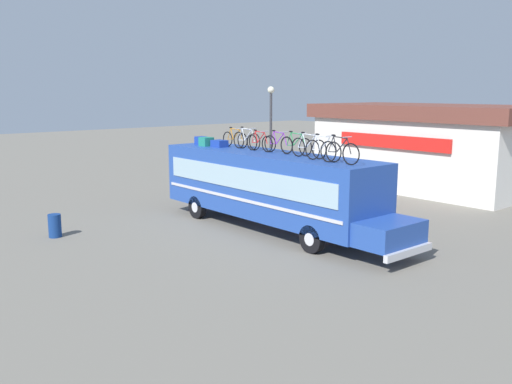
# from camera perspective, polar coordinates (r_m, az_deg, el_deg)

# --- Properties ---
(ground_plane) EXTENTS (120.00, 120.00, 0.00)m
(ground_plane) POSITION_cam_1_polar(r_m,az_deg,el_deg) (22.89, 1.06, -3.72)
(ground_plane) COLOR slate
(bus) EXTENTS (12.34, 2.60, 3.12)m
(bus) POSITION_cam_1_polar(r_m,az_deg,el_deg) (22.36, 1.46, 0.66)
(bus) COLOR #23479E
(bus) RESTS_ON ground
(luggage_bag_1) EXTENTS (0.47, 0.44, 0.37)m
(luggage_bag_1) POSITION_cam_1_polar(r_m,az_deg,el_deg) (25.77, -5.66, 5.27)
(luggage_bag_1) COLOR #193899
(luggage_bag_1) RESTS_ON bus
(luggage_bag_2) EXTENTS (0.51, 0.51, 0.39)m
(luggage_bag_2) POSITION_cam_1_polar(r_m,az_deg,el_deg) (25.12, -5.13, 5.17)
(luggage_bag_2) COLOR #1E7F66
(luggage_bag_2) RESTS_ON bus
(luggage_bag_3) EXTENTS (0.68, 0.50, 0.30)m
(luggage_bag_3) POSITION_cam_1_polar(r_m,az_deg,el_deg) (24.65, -3.78, 4.98)
(luggage_bag_3) COLOR #193899
(luggage_bag_3) RESTS_ON bus
(rooftop_bicycle_1) EXTENTS (1.72, 0.44, 0.89)m
(rooftop_bicycle_1) POSITION_cam_1_polar(r_m,az_deg,el_deg) (24.41, -2.18, 5.46)
(rooftop_bicycle_1) COLOR black
(rooftop_bicycle_1) RESTS_ON bus
(rooftop_bicycle_2) EXTENTS (1.77, 0.44, 0.95)m
(rooftop_bicycle_2) POSITION_cam_1_polar(r_m,az_deg,el_deg) (23.60, -0.98, 5.36)
(rooftop_bicycle_2) COLOR black
(rooftop_bicycle_2) RESTS_ON bus
(rooftop_bicycle_3) EXTENTS (1.62, 0.44, 0.88)m
(rooftop_bicycle_3) POSITION_cam_1_polar(r_m,az_deg,el_deg) (22.85, 0.35, 5.13)
(rooftop_bicycle_3) COLOR black
(rooftop_bicycle_3) RESTS_ON bus
(rooftop_bicycle_4) EXTENTS (1.66, 0.44, 0.91)m
(rooftop_bicycle_4) POSITION_cam_1_polar(r_m,az_deg,el_deg) (22.15, 2.29, 4.98)
(rooftop_bicycle_4) COLOR black
(rooftop_bicycle_4) RESTS_ON bus
(rooftop_bicycle_5) EXTENTS (1.72, 0.44, 0.92)m
(rooftop_bicycle_5) POSITION_cam_1_polar(r_m,az_deg,el_deg) (21.55, 4.11, 4.82)
(rooftop_bicycle_5) COLOR black
(rooftop_bicycle_5) RESTS_ON bus
(rooftop_bicycle_6) EXTENTS (1.79, 0.44, 0.95)m
(rooftop_bicycle_6) POSITION_cam_1_polar(r_m,az_deg,el_deg) (20.64, 5.40, 4.60)
(rooftop_bicycle_6) COLOR black
(rooftop_bicycle_6) RESTS_ON bus
(rooftop_bicycle_7) EXTENTS (1.73, 0.44, 0.96)m
(rooftop_bicycle_7) POSITION_cam_1_polar(r_m,az_deg,el_deg) (19.75, 6.87, 4.32)
(rooftop_bicycle_7) COLOR black
(rooftop_bicycle_7) RESTS_ON bus
(rooftop_bicycle_8) EXTENTS (1.76, 0.44, 0.98)m
(rooftop_bicycle_8) POSITION_cam_1_polar(r_m,az_deg,el_deg) (19.11, 8.55, 4.10)
(rooftop_bicycle_8) COLOR black
(rooftop_bicycle_8) RESTS_ON bus
(roadside_building) EXTENTS (12.60, 6.86, 4.78)m
(roadside_building) POSITION_cam_1_polar(r_m,az_deg,el_deg) (33.56, 17.06, 4.57)
(roadside_building) COLOR silver
(roadside_building) RESTS_ON ground
(trash_bin) EXTENTS (0.49, 0.49, 0.90)m
(trash_bin) POSITION_cam_1_polar(r_m,az_deg,el_deg) (22.77, -19.95, -3.27)
(trash_bin) COLOR navy
(trash_bin) RESTS_ON ground
(street_lamp) EXTENTS (0.37, 0.37, 5.80)m
(street_lamp) POSITION_cam_1_polar(r_m,az_deg,el_deg) (30.48, 1.53, 6.77)
(street_lamp) COLOR #38383D
(street_lamp) RESTS_ON ground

